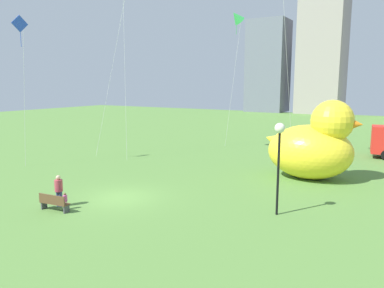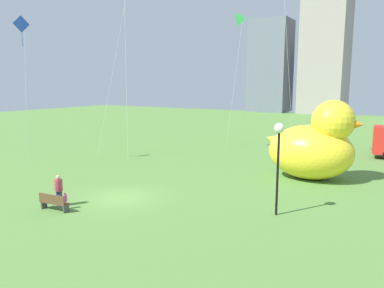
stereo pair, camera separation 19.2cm
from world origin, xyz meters
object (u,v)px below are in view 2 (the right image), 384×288
Objects in this scene: giant_inflatable_duck at (314,146)px; kite_blue at (22,30)px; park_bench at (53,202)px; person_adult at (59,189)px; kite_green at (238,17)px; lamppost at (279,143)px; person_child at (65,200)px.

kite_blue is at bearing -159.67° from giant_inflatable_duck.
park_bench is 17.06m from giant_inflatable_duck.
person_adult is 0.12× the size of kite_green.
kite_blue is at bearing 177.98° from lamppost.
lamppost is at bearing -88.87° from giant_inflatable_duck.
person_adult is at bearing -128.43° from giant_inflatable_duck.
kite_blue is 0.84× the size of kite_green.
kite_blue is at bearing 151.51° from person_adult.
person_child is 0.14× the size of giant_inflatable_duck.
giant_inflatable_duck reaches higher than lamppost.
person_adult is at bearing -155.69° from lamppost.
giant_inflatable_duck is at bearing 20.33° from kite_blue.
person_child is 15.79m from kite_blue.
person_child is (0.32, 0.48, 0.02)m from park_bench.
giant_inflatable_duck is (10.35, 13.04, 1.39)m from person_adult.
lamppost reaches higher than park_bench.
kite_green is at bearing 58.99° from kite_blue.
park_bench is 1.92× the size of person_child.
kite_green reaches higher than person_child.
park_bench is 0.58m from person_child.
kite_green reaches higher than lamppost.
lamppost is at bearing 26.63° from person_child.
kite_blue is (-10.08, 5.47, 9.62)m from person_adult.
park_bench is 0.37× the size of lamppost.
person_adult is at bearing 118.29° from park_bench.
person_adult is at bearing -90.44° from kite_green.
person_adult is 0.37× the size of lamppost.
person_adult is 0.15× the size of kite_blue.
lamppost reaches higher than person_child.
park_bench is at bearing -151.93° from lamppost.
person_adult is 16.70m from giant_inflatable_duck.
park_bench is at bearing -123.60° from person_child.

